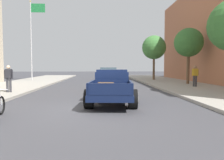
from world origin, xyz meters
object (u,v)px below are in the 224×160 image
at_px(pedestrian_sidewalk_left, 9,77).
at_px(street_tree_third, 154,48).
at_px(pedestrian_sidewalk_right, 195,75).
at_px(hotrod_truck_navy, 112,87).
at_px(car_background_tan, 108,76).
at_px(flagpole, 33,32).
at_px(street_tree_second, 189,43).

distance_m(pedestrian_sidewalk_left, street_tree_third, 17.67).
bearing_deg(pedestrian_sidewalk_right, hotrod_truck_navy, -137.32).
height_order(pedestrian_sidewalk_right, street_tree_third, street_tree_third).
height_order(car_background_tan, flagpole, flagpole).
bearing_deg(street_tree_second, car_background_tan, 167.51).
relative_size(flagpole, street_tree_second, 1.80).
bearing_deg(pedestrian_sidewalk_left, street_tree_third, 46.07).
bearing_deg(pedestrian_sidewalk_right, street_tree_second, 78.28).
xyz_separation_m(hotrod_truck_navy, flagpole, (-8.39, 15.50, 5.02)).
xyz_separation_m(pedestrian_sidewalk_left, flagpole, (-2.22, 12.34, 4.68)).
xyz_separation_m(pedestrian_sidewalk_left, street_tree_third, (12.09, 12.55, 2.95)).
bearing_deg(hotrod_truck_navy, pedestrian_sidewalk_right, 42.68).
bearing_deg(pedestrian_sidewalk_right, flagpole, 149.24).
distance_m(car_background_tan, street_tree_third, 8.19).
height_order(hotrod_truck_navy, pedestrian_sidewalk_left, pedestrian_sidewalk_left).
xyz_separation_m(hotrod_truck_navy, car_background_tan, (0.19, 10.85, 0.01)).
bearing_deg(flagpole, pedestrian_sidewalk_left, -79.79).
xyz_separation_m(hotrod_truck_navy, street_tree_second, (7.51, 9.23, 3.16)).
bearing_deg(pedestrian_sidewalk_right, street_tree_third, 96.18).
relative_size(pedestrian_sidewalk_left, pedestrian_sidewalk_right, 1.00).
distance_m(pedestrian_sidewalk_right, flagpole, 18.43).
xyz_separation_m(hotrod_truck_navy, pedestrian_sidewalk_right, (6.92, 6.38, 0.33)).
relative_size(car_background_tan, street_tree_third, 0.81).
distance_m(car_background_tan, street_tree_second, 8.13).
xyz_separation_m(car_background_tan, street_tree_second, (7.32, -1.62, 3.14)).
bearing_deg(car_background_tan, pedestrian_sidewalk_left, -129.61).
height_order(hotrod_truck_navy, street_tree_second, street_tree_second).
bearing_deg(street_tree_third, street_tree_second, -76.13).
bearing_deg(hotrod_truck_navy, pedestrian_sidewalk_left, 152.87).
xyz_separation_m(pedestrian_sidewalk_right, street_tree_third, (-1.01, 9.33, 2.95)).
xyz_separation_m(pedestrian_sidewalk_left, pedestrian_sidewalk_right, (13.10, 3.22, 0.00)).
distance_m(flagpole, street_tree_third, 14.42).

